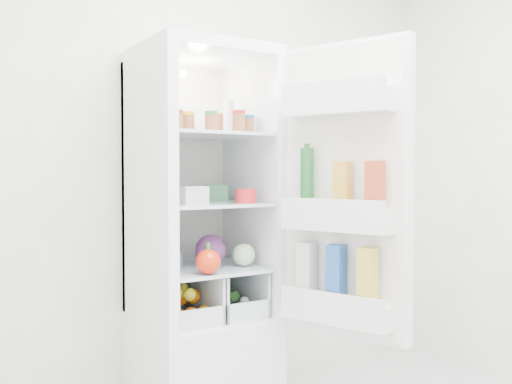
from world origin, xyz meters
TOP-DOWN VIEW (x-y plane):
  - room_walls at (0.00, 0.00)m, footprint 3.02×3.02m
  - refrigerator at (-0.20, 1.25)m, footprint 0.60×0.60m
  - shelf_low at (-0.20, 1.19)m, footprint 0.49×0.53m
  - shelf_mid at (-0.20, 1.19)m, footprint 0.49×0.53m
  - shelf_top at (-0.20, 1.19)m, footprint 0.49×0.53m
  - crisper_left at (-0.32, 1.19)m, footprint 0.23×0.46m
  - crisper_right at (-0.08, 1.19)m, footprint 0.23×0.46m
  - condiment_jars at (-0.20, 1.07)m, footprint 0.46×0.16m
  - squeeze_bottle at (-0.03, 1.22)m, footprint 0.05×0.05m
  - tub_white at (-0.29, 1.14)m, footprint 0.13×0.13m
  - tin_red at (-0.05, 1.03)m, footprint 0.11×0.11m
  - foil_tray at (-0.32, 1.19)m, footprint 0.19×0.16m
  - tub_green at (-0.08, 1.27)m, footprint 0.15×0.17m
  - red_cabbage at (-0.17, 1.18)m, footprint 0.15×0.15m
  - bell_pepper at (-0.28, 0.97)m, footprint 0.11×0.11m
  - mushroom_bowl at (-0.36, 1.24)m, footprint 0.19×0.19m
  - salad_bag at (-0.03, 1.08)m, footprint 0.11×0.11m
  - citrus_pile at (-0.33, 1.15)m, footprint 0.20×0.31m
  - veg_pile at (-0.07, 1.18)m, footprint 0.16×0.30m
  - fridge_door at (0.21, 0.63)m, footprint 0.35×0.58m

SIDE VIEW (x-z plane):
  - veg_pile at x=-0.07m, z-range 0.51..0.61m
  - citrus_pile at x=-0.33m, z-range 0.51..0.67m
  - crisper_left at x=-0.32m, z-range 0.50..0.72m
  - crisper_right at x=-0.08m, z-range 0.50..0.72m
  - refrigerator at x=-0.20m, z-range -0.23..1.57m
  - shelf_low at x=-0.20m, z-range 0.73..0.75m
  - mushroom_bowl at x=-0.36m, z-range 0.75..0.82m
  - salad_bag at x=-0.03m, z-range 0.75..0.86m
  - bell_pepper at x=-0.28m, z-range 0.75..0.86m
  - red_cabbage at x=-0.17m, z-range 0.75..0.90m
  - shelf_mid at x=-0.20m, z-range 1.04..1.06m
  - foil_tray at x=-0.32m, z-range 1.06..1.10m
  - tin_red at x=-0.05m, z-range 1.06..1.12m
  - fridge_door at x=0.21m, z-range 0.44..1.74m
  - tub_white at x=-0.29m, z-range 1.06..1.14m
  - tub_green at x=-0.08m, z-range 1.06..1.14m
  - shelf_top at x=-0.20m, z-range 1.37..1.39m
  - condiment_jars at x=-0.20m, z-range 1.39..1.47m
  - squeeze_bottle at x=-0.03m, z-range 1.39..1.56m
  - room_walls at x=0.00m, z-range 0.29..2.90m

